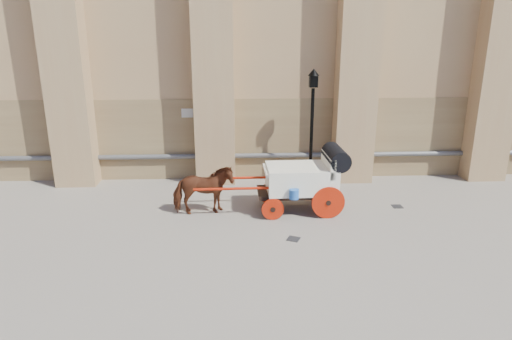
{
  "coord_description": "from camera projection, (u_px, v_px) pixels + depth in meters",
  "views": [
    {
      "loc": [
        -0.23,
        -12.44,
        5.43
      ],
      "look_at": [
        0.34,
        0.62,
        1.36
      ],
      "focal_mm": 32.0,
      "sensor_mm": 36.0,
      "label": 1
    }
  ],
  "objects": [
    {
      "name": "street_lamp",
      "position": [
        312.0,
        126.0,
        15.71
      ],
      "size": [
        0.39,
        0.39,
        4.15
      ],
      "color": "black",
      "rests_on": "ground"
    },
    {
      "name": "carriage",
      "position": [
        306.0,
        177.0,
        13.91
      ],
      "size": [
        4.63,
        1.67,
        2.01
      ],
      "rotation": [
        0.0,
        0.0,
        0.03
      ],
      "color": "black",
      "rests_on": "ground"
    },
    {
      "name": "drain_grate_near",
      "position": [
        293.0,
        239.0,
        12.26
      ],
      "size": [
        0.42,
        0.42,
        0.01
      ],
      "primitive_type": "cube",
      "rotation": [
        0.0,
        0.0,
        -0.43
      ],
      "color": "black",
      "rests_on": "ground"
    },
    {
      "name": "drain_grate_far",
      "position": [
        397.0,
        206.0,
        14.49
      ],
      "size": [
        0.32,
        0.32,
        0.01
      ],
      "primitive_type": "cube",
      "rotation": [
        0.0,
        0.0,
        0.01
      ],
      "color": "black",
      "rests_on": "ground"
    },
    {
      "name": "horse",
      "position": [
        203.0,
        190.0,
        13.72
      ],
      "size": [
        1.9,
        1.04,
        1.53
      ],
      "primitive_type": "imported",
      "rotation": [
        0.0,
        0.0,
        1.7
      ],
      "color": "#632D18",
      "rests_on": "ground"
    },
    {
      "name": "ground",
      "position": [
        246.0,
        220.0,
        13.49
      ],
      "size": [
        90.0,
        90.0,
        0.0
      ],
      "primitive_type": "plane",
      "color": "slate",
      "rests_on": "ground"
    }
  ]
}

